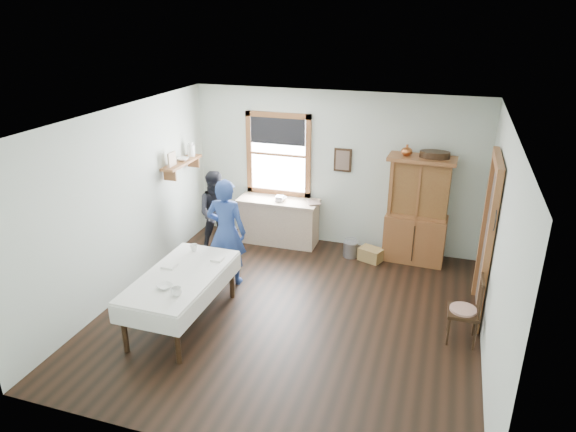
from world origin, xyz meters
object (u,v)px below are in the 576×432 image
(china_hutch, at_px, (417,211))
(figure_dark, at_px, (218,216))
(spindle_chair, at_px, (464,309))
(woman_blue, at_px, (227,236))
(pail, at_px, (350,249))
(dining_table, at_px, (182,299))
(wicker_basket, at_px, (371,254))
(work_counter, at_px, (279,221))

(china_hutch, bearing_deg, figure_dark, -165.31)
(spindle_chair, xyz_separation_m, woman_blue, (-3.43, 0.51, 0.31))
(china_hutch, distance_m, pail, 1.29)
(china_hutch, height_order, pail, china_hutch)
(dining_table, relative_size, pail, 6.79)
(spindle_chair, bearing_deg, wicker_basket, 126.64)
(china_hutch, distance_m, dining_table, 3.99)
(figure_dark, bearing_deg, pail, -13.02)
(work_counter, bearing_deg, woman_blue, -100.04)
(china_hutch, bearing_deg, pail, -167.31)
(work_counter, relative_size, wicker_basket, 3.82)
(work_counter, bearing_deg, pail, -7.96)
(work_counter, relative_size, china_hutch, 0.80)
(work_counter, relative_size, pail, 5.35)
(wicker_basket, height_order, figure_dark, figure_dark)
(figure_dark, bearing_deg, wicker_basket, -15.85)
(work_counter, bearing_deg, china_hutch, -0.41)
(china_hutch, relative_size, dining_table, 0.99)
(wicker_basket, bearing_deg, woman_blue, -145.17)
(spindle_chair, bearing_deg, woman_blue, 170.60)
(dining_table, height_order, wicker_basket, dining_table)
(china_hutch, xyz_separation_m, dining_table, (-2.76, -2.83, -0.53))
(wicker_basket, distance_m, woman_blue, 2.50)
(china_hutch, relative_size, wicker_basket, 4.79)
(dining_table, height_order, woman_blue, woman_blue)
(spindle_chair, height_order, figure_dark, figure_dark)
(spindle_chair, height_order, woman_blue, woman_blue)
(spindle_chair, xyz_separation_m, pail, (-1.81, 1.94, -0.32))
(pail, bearing_deg, spindle_chair, -46.98)
(dining_table, height_order, spindle_chair, spindle_chair)
(pail, bearing_deg, china_hutch, 10.00)
(china_hutch, distance_m, spindle_chair, 2.30)
(china_hutch, bearing_deg, woman_blue, -146.05)
(figure_dark, bearing_deg, work_counter, 12.78)
(china_hutch, relative_size, spindle_chair, 1.95)
(wicker_basket, relative_size, woman_blue, 0.24)
(work_counter, height_order, pail, work_counter)
(spindle_chair, relative_size, figure_dark, 0.68)
(china_hutch, distance_m, figure_dark, 3.31)
(work_counter, xyz_separation_m, china_hutch, (2.38, 0.00, 0.48))
(dining_table, height_order, pail, dining_table)
(wicker_basket, relative_size, figure_dark, 0.28)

